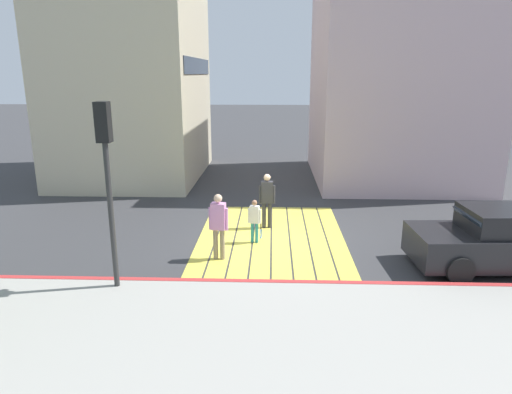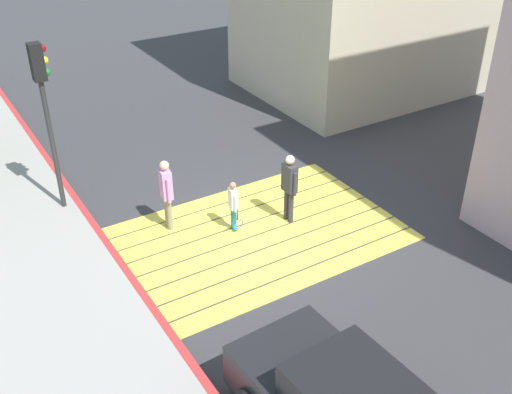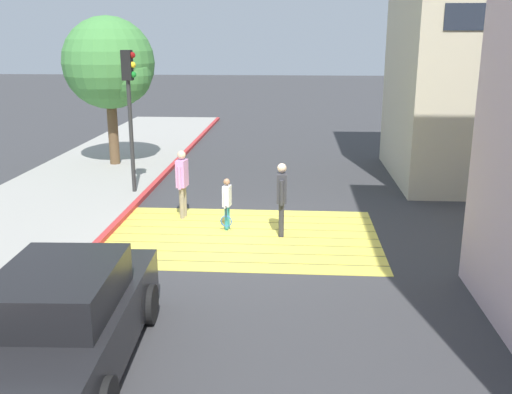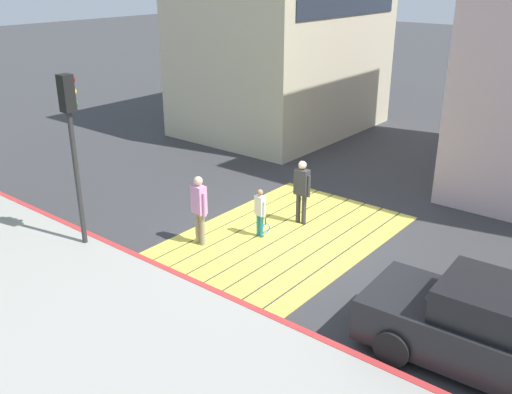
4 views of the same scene
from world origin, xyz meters
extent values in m
plane|color=#38383A|center=(0.00, 0.00, 0.00)|extent=(120.00, 120.00, 0.00)
cube|color=#EAD64C|center=(0.00, -1.93, 0.01)|extent=(6.40, 0.50, 0.01)
cube|color=#EAD64C|center=(0.00, -1.38, 0.01)|extent=(6.40, 0.50, 0.01)
cube|color=#EAD64C|center=(0.00, -0.83, 0.01)|extent=(6.40, 0.50, 0.01)
cube|color=#EAD64C|center=(0.00, -0.28, 0.01)|extent=(6.40, 0.50, 0.01)
cube|color=#EAD64C|center=(0.00, 0.27, 0.01)|extent=(6.40, 0.50, 0.01)
cube|color=#EAD64C|center=(0.00, 0.82, 0.01)|extent=(6.40, 0.50, 0.01)
cube|color=#EAD64C|center=(0.00, 1.38, 0.01)|extent=(6.40, 0.50, 0.01)
cube|color=#EAD64C|center=(0.00, 1.93, 0.01)|extent=(6.40, 0.50, 0.01)
cube|color=#9E9B93|center=(-5.60, 0.00, 0.06)|extent=(4.80, 40.00, 0.12)
cube|color=#BC3333|center=(-3.25, 0.00, 0.07)|extent=(0.16, 40.00, 0.13)
cube|color=beige|center=(8.50, 6.44, 4.64)|extent=(8.00, 6.00, 9.29)
cube|color=#232B38|center=(8.50, 3.42, 5.11)|extent=(6.80, 0.03, 0.70)
cube|color=black|center=(-2.00, -5.73, 0.59)|extent=(2.00, 4.38, 0.80)
cube|color=black|center=(-1.99, -5.88, 1.27)|extent=(1.63, 2.13, 0.60)
cube|color=#1E2833|center=(-2.04, -4.96, 1.21)|extent=(1.49, 0.40, 0.49)
cylinder|color=black|center=(-1.18, -4.36, 0.33)|extent=(0.25, 0.67, 0.66)
cylinder|color=black|center=(-2.94, -4.44, 0.33)|extent=(0.25, 0.67, 0.66)
cylinder|color=#2D2D2D|center=(-3.60, 3.50, 1.70)|extent=(0.12, 0.12, 3.40)
cube|color=black|center=(-3.60, 3.50, 3.82)|extent=(0.28, 0.28, 0.84)
sphere|color=maroon|center=(-3.44, 3.50, 4.10)|extent=(0.18, 0.18, 0.18)
sphere|color=yellow|center=(-3.44, 3.50, 3.83)|extent=(0.18, 0.18, 0.18)
sphere|color=#188429|center=(-3.44, 3.50, 3.56)|extent=(0.18, 0.18, 0.18)
cylinder|color=#333338|center=(0.90, 0.24, 0.42)|extent=(0.13, 0.13, 0.84)
cylinder|color=#333338|center=(0.90, 0.06, 0.42)|extent=(0.13, 0.13, 0.84)
cube|color=#333338|center=(0.90, 0.15, 1.18)|extent=(0.24, 0.37, 0.70)
sphere|color=beige|center=(0.90, 0.15, 1.66)|extent=(0.22, 0.22, 0.22)
cylinder|color=#333338|center=(0.89, 0.36, 1.11)|extent=(0.09, 0.09, 0.59)
cylinder|color=#333338|center=(0.91, -0.07, 1.11)|extent=(0.09, 0.09, 0.59)
cylinder|color=gray|center=(-1.69, 1.47, 0.42)|extent=(0.13, 0.13, 0.85)
cylinder|color=gray|center=(-1.72, 1.29, 0.42)|extent=(0.13, 0.13, 0.85)
cube|color=#D18CC6|center=(-1.70, 1.38, 1.20)|extent=(0.28, 0.40, 0.71)
sphere|color=beige|center=(-1.70, 1.38, 1.68)|extent=(0.22, 0.22, 0.22)
cylinder|color=#D18CC6|center=(-1.67, 1.59, 1.13)|extent=(0.09, 0.09, 0.60)
cylinder|color=#D18CC6|center=(-1.74, 1.17, 1.13)|extent=(0.09, 0.09, 0.60)
cylinder|color=teal|center=(-0.43, 0.55, 0.31)|extent=(0.09, 0.09, 0.61)
cylinder|color=teal|center=(-0.45, 0.42, 0.31)|extent=(0.09, 0.09, 0.61)
cube|color=white|center=(-0.44, 0.49, 0.87)|extent=(0.21, 0.29, 0.51)
sphere|color=#9E7051|center=(-0.44, 0.49, 1.22)|extent=(0.16, 0.16, 0.16)
cylinder|color=white|center=(-0.41, 0.65, 0.81)|extent=(0.07, 0.07, 0.43)
cylinder|color=white|center=(-0.47, 0.33, 0.81)|extent=(0.07, 0.07, 0.43)
cylinder|color=black|center=(-0.44, 0.30, 0.52)|extent=(0.03, 0.03, 0.28)
torus|color=blue|center=(-0.44, 0.30, 0.28)|extent=(0.28, 0.07, 0.28)
camera|label=1|loc=(-13.02, -0.02, 4.80)|focal=32.12mm
camera|label=2|loc=(-6.34, -10.06, 8.16)|focal=42.84mm
camera|label=3|loc=(1.19, -12.87, 4.59)|focal=40.28mm
camera|label=4|loc=(-10.71, -7.69, 6.41)|focal=39.77mm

